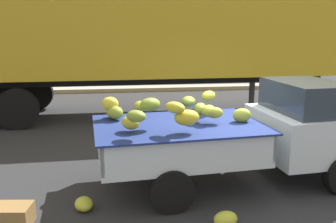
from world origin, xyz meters
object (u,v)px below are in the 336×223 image
semi_trailer (147,30)px  fallen_banana_bunch_near_tailgate (84,204)px  fallen_banana_bunch_by_wheel (226,219)px  pickup_truck (281,129)px  produce_crate (12,215)px

semi_trailer → fallen_banana_bunch_near_tailgate: 6.62m
semi_trailer → fallen_banana_bunch_near_tailgate: size_ratio=35.74×
fallen_banana_bunch_near_tailgate → semi_trailer: bearing=77.0°
semi_trailer → fallen_banana_bunch_by_wheel: (0.53, -6.71, -2.44)m
pickup_truck → fallen_banana_bunch_near_tailgate: bearing=-171.8°
semi_trailer → produce_crate: (-2.30, -6.30, -2.40)m
fallen_banana_bunch_near_tailgate → fallen_banana_bunch_by_wheel: fallen_banana_bunch_by_wheel is taller
fallen_banana_bunch_by_wheel → produce_crate: produce_crate is taller
semi_trailer → fallen_banana_bunch_near_tailgate: bearing=-104.2°
pickup_truck → fallen_banana_bunch_by_wheel: pickup_truck is taller
semi_trailer → fallen_banana_bunch_near_tailgate: (-1.38, -6.00, -2.45)m
pickup_truck → semi_trailer: semi_trailer is taller
fallen_banana_bunch_near_tailgate → produce_crate: 0.96m
fallen_banana_bunch_by_wheel → produce_crate: size_ratio=0.65×
fallen_banana_bunch_near_tailgate → fallen_banana_bunch_by_wheel: bearing=-20.5°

